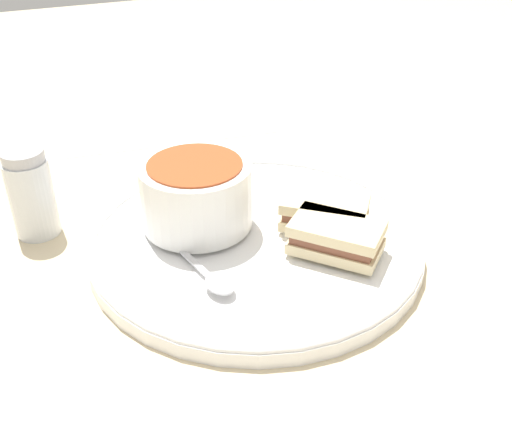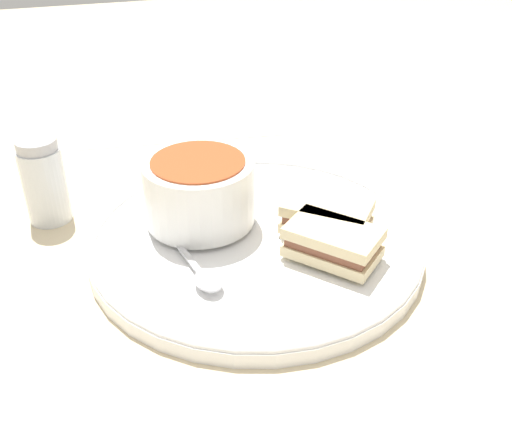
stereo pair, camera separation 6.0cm
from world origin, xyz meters
name	(u,v)px [view 2 (the right image)]	position (x,y,z in m)	size (l,w,h in m)	color
ground_plane	(256,248)	(0.00, 0.00, 0.00)	(2.40, 2.40, 0.00)	beige
plate	(256,240)	(0.00, 0.00, 0.01)	(0.34, 0.34, 0.02)	white
soup_bowl	(199,191)	(-0.04, -0.05, 0.05)	(0.11, 0.11, 0.07)	white
spoon	(204,276)	(0.06, -0.07, 0.02)	(0.12, 0.04, 0.01)	silver
sandwich_half_near	(333,242)	(0.06, 0.06, 0.04)	(0.10, 0.10, 0.03)	beige
sandwich_half_far	(327,216)	(0.01, 0.07, 0.04)	(0.10, 0.10, 0.03)	beige
salt_shaker	(44,181)	(-0.12, -0.20, 0.05)	(0.05, 0.05, 0.10)	silver
menu_sheet	(188,114)	(-0.38, 0.00, 0.00)	(0.24, 0.34, 0.00)	white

